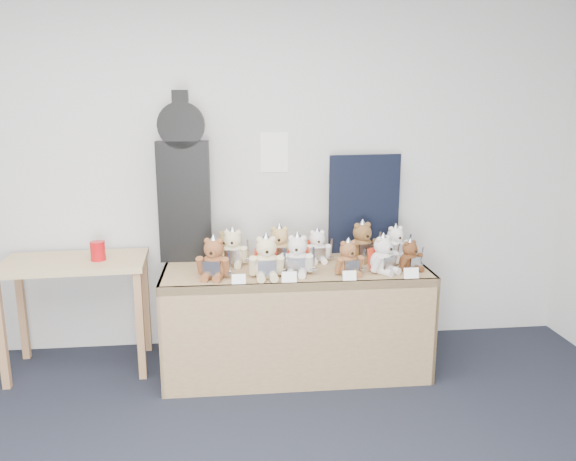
{
  "coord_description": "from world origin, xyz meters",
  "views": [
    {
      "loc": [
        0.28,
        -1.76,
        1.89
      ],
      "look_at": [
        0.68,
        1.89,
        1.04
      ],
      "focal_mm": 35.0,
      "sensor_mm": 36.0,
      "label": 1
    }
  ],
  "objects": [
    {
      "name": "entry_card_c",
      "position": [
        1.05,
        1.62,
        0.8
      ],
      "size": [
        0.09,
        0.02,
        0.06
      ],
      "primitive_type": "cube",
      "rotation": [
        -0.24,
        0.0,
        -0.01
      ],
      "color": "white",
      "rests_on": "display_table"
    },
    {
      "name": "teddy_front_centre",
      "position": [
        0.74,
        1.81,
        0.88
      ],
      "size": [
        0.25,
        0.23,
        0.3
      ],
      "rotation": [
        0.0,
        0.0,
        -0.22
      ],
      "color": "silver",
      "rests_on": "display_table"
    },
    {
      "name": "teddy_front_far_right",
      "position": [
        1.32,
        1.78,
        0.88
      ],
      "size": [
        0.24,
        0.24,
        0.29
      ],
      "rotation": [
        0.0,
        0.0,
        0.58
      ],
      "color": "silver",
      "rests_on": "display_table"
    },
    {
      "name": "teddy_front_left",
      "position": [
        0.53,
        1.75,
        0.89
      ],
      "size": [
        0.26,
        0.21,
        0.32
      ],
      "rotation": [
        0.0,
        0.0,
        -0.0
      ],
      "color": "beige",
      "rests_on": "display_table"
    },
    {
      "name": "teddy_back_far_left",
      "position": [
        0.27,
        2.13,
        0.87
      ],
      "size": [
        0.21,
        0.21,
        0.26
      ],
      "rotation": [
        0.0,
        0.0,
        -0.36
      ],
      "color": "#987947",
      "rests_on": "display_table"
    },
    {
      "name": "teddy_back_centre_left",
      "position": [
        0.64,
        2.09,
        0.88
      ],
      "size": [
        0.25,
        0.21,
        0.3
      ],
      "rotation": [
        0.0,
        0.0,
        -0.14
      ],
      "color": "tan",
      "rests_on": "display_table"
    },
    {
      "name": "room_shell",
      "position": [
        0.65,
        2.49,
        1.51
      ],
      "size": [
        6.0,
        6.0,
        6.0
      ],
      "color": "white",
      "rests_on": "floor"
    },
    {
      "name": "entry_card_a",
      "position": [
        0.34,
        1.63,
        0.8
      ],
      "size": [
        0.09,
        0.02,
        0.06
      ],
      "primitive_type": "cube",
      "rotation": [
        -0.24,
        0.0,
        -0.01
      ],
      "color": "white",
      "rests_on": "display_table"
    },
    {
      "name": "teddy_front_end",
      "position": [
        1.51,
        1.8,
        0.86
      ],
      "size": [
        0.2,
        0.19,
        0.24
      ],
      "rotation": [
        0.0,
        0.0,
        0.49
      ],
      "color": "brown",
      "rests_on": "display_table"
    },
    {
      "name": "navy_board",
      "position": [
        1.31,
        2.33,
        1.13
      ],
      "size": [
        0.56,
        0.08,
        0.74
      ],
      "primitive_type": "cube",
      "rotation": [
        0.0,
        0.0,
        0.11
      ],
      "color": "black",
      "rests_on": "display_table"
    },
    {
      "name": "teddy_front_right",
      "position": [
        1.07,
        1.75,
        0.87
      ],
      "size": [
        0.22,
        0.2,
        0.27
      ],
      "rotation": [
        0.0,
        0.0,
        0.21
      ],
      "color": "brown",
      "rests_on": "display_table"
    },
    {
      "name": "entry_card_d",
      "position": [
        1.46,
        1.62,
        0.8
      ],
      "size": [
        0.1,
        0.02,
        0.07
      ],
      "primitive_type": "cube",
      "rotation": [
        -0.24,
        0.0,
        -0.01
      ],
      "color": "white",
      "rests_on": "display_table"
    },
    {
      "name": "display_table",
      "position": [
        0.75,
        1.92,
        0.6
      ],
      "size": [
        1.84,
        0.78,
        0.76
      ],
      "rotation": [
        0.0,
        0.0,
        -0.01
      ],
      "color": "olive",
      "rests_on": "floor"
    },
    {
      "name": "entry_card_b",
      "position": [
        0.66,
        1.63,
        0.8
      ],
      "size": [
        0.1,
        0.02,
        0.07
      ],
      "primitive_type": "cube",
      "rotation": [
        -0.24,
        0.0,
        -0.01
      ],
      "color": "white",
      "rests_on": "display_table"
    },
    {
      "name": "side_table",
      "position": [
        -0.79,
        2.14,
        0.68
      ],
      "size": [
        1.0,
        0.59,
        0.81
      ],
      "rotation": [
        0.0,
        0.0,
        0.05
      ],
      "color": "tan",
      "rests_on": "floor"
    },
    {
      "name": "teddy_back_left",
      "position": [
        0.31,
        2.06,
        0.88
      ],
      "size": [
        0.24,
        0.2,
        0.29
      ],
      "rotation": [
        0.0,
        0.0,
        -0.09
      ],
      "color": "beige",
      "rests_on": "display_table"
    },
    {
      "name": "teddy_back_end",
      "position": [
        1.5,
        2.11,
        0.87
      ],
      "size": [
        0.23,
        0.2,
        0.28
      ],
      "rotation": [
        0.0,
        0.0,
        0.24
      ],
      "color": "white",
      "rests_on": "display_table"
    },
    {
      "name": "guitar_case",
      "position": [
        -0.02,
        2.23,
        1.35
      ],
      "size": [
        0.37,
        0.12,
        1.2
      ],
      "rotation": [
        0.0,
        0.0,
        -0.02
      ],
      "color": "black",
      "rests_on": "display_table"
    },
    {
      "name": "red_cup",
      "position": [
        -0.62,
        2.12,
        0.88
      ],
      "size": [
        0.1,
        0.1,
        0.13
      ],
      "primitive_type": "cylinder",
      "color": "#BC0C11",
      "rests_on": "side_table"
    },
    {
      "name": "teddy_back_centre_right",
      "position": [
        0.92,
        2.1,
        0.87
      ],
      "size": [
        0.21,
        0.18,
        0.26
      ],
      "rotation": [
        0.0,
        0.0,
        0.01
      ],
      "color": "white",
      "rests_on": "display_table"
    },
    {
      "name": "teddy_back_right",
      "position": [
        1.25,
        2.09,
        0.89
      ],
      "size": [
        0.27,
        0.24,
        0.32
      ],
      "rotation": [
        0.0,
        0.0,
        0.28
      ],
      "color": "brown",
      "rests_on": "display_table"
    },
    {
      "name": "teddy_front_far_left",
      "position": [
        0.19,
        1.78,
        0.88
      ],
      "size": [
        0.25,
        0.23,
        0.31
      ],
      "rotation": [
        0.0,
        0.0,
        -0.23
      ],
      "color": "brown",
      "rests_on": "display_table"
    }
  ]
}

